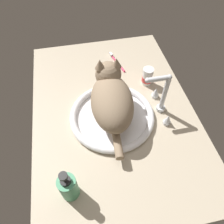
{
  "coord_description": "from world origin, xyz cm",
  "views": [
    {
      "loc": [
        59.1,
        -12.78,
        80.33
      ],
      "look_at": [
        4.49,
        -1.47,
        7.0
      ],
      "focal_mm": 34.62,
      "sensor_mm": 36.0,
      "label": 1
    }
  ],
  "objects_px": {
    "cat": "(111,97)",
    "toothbrush": "(117,62)",
    "soap_pump_bottle": "(68,187)",
    "faucet": "(162,97)",
    "pill_bottle": "(147,77)",
    "sink_basin": "(112,116)"
  },
  "relations": [
    {
      "from": "faucet",
      "to": "toothbrush",
      "type": "bearing_deg",
      "value": -162.2
    },
    {
      "from": "pill_bottle",
      "to": "soap_pump_bottle",
      "type": "bearing_deg",
      "value": -42.05
    },
    {
      "from": "faucet",
      "to": "toothbrush",
      "type": "height_order",
      "value": "faucet"
    },
    {
      "from": "cat",
      "to": "faucet",
      "type": "bearing_deg",
      "value": 83.82
    },
    {
      "from": "faucet",
      "to": "soap_pump_bottle",
      "type": "height_order",
      "value": "faucet"
    },
    {
      "from": "faucet",
      "to": "pill_bottle",
      "type": "xyz_separation_m",
      "value": [
        -0.17,
        -0.0,
        -0.04
      ]
    },
    {
      "from": "faucet",
      "to": "cat",
      "type": "bearing_deg",
      "value": -96.18
    },
    {
      "from": "soap_pump_bottle",
      "to": "toothbrush",
      "type": "xyz_separation_m",
      "value": [
        -0.65,
        0.31,
        -0.05
      ]
    },
    {
      "from": "soap_pump_bottle",
      "to": "toothbrush",
      "type": "relative_size",
      "value": 1.0
    },
    {
      "from": "pill_bottle",
      "to": "toothbrush",
      "type": "relative_size",
      "value": 0.56
    },
    {
      "from": "pill_bottle",
      "to": "toothbrush",
      "type": "distance_m",
      "value": 0.22
    },
    {
      "from": "cat",
      "to": "pill_bottle",
      "type": "distance_m",
      "value": 0.27
    },
    {
      "from": "soap_pump_bottle",
      "to": "pill_bottle",
      "type": "distance_m",
      "value": 0.62
    },
    {
      "from": "sink_basin",
      "to": "soap_pump_bottle",
      "type": "xyz_separation_m",
      "value": [
        0.29,
        -0.21,
        0.05
      ]
    },
    {
      "from": "toothbrush",
      "to": "cat",
      "type": "bearing_deg",
      "value": -16.35
    },
    {
      "from": "cat",
      "to": "toothbrush",
      "type": "xyz_separation_m",
      "value": [
        -0.33,
        0.1,
        -0.11
      ]
    },
    {
      "from": "sink_basin",
      "to": "pill_bottle",
      "type": "xyz_separation_m",
      "value": [
        -0.17,
        0.21,
        0.03
      ]
    },
    {
      "from": "sink_basin",
      "to": "soap_pump_bottle",
      "type": "distance_m",
      "value": 0.36
    },
    {
      "from": "sink_basin",
      "to": "cat",
      "type": "height_order",
      "value": "cat"
    },
    {
      "from": "sink_basin",
      "to": "soap_pump_bottle",
      "type": "bearing_deg",
      "value": -35.51
    },
    {
      "from": "sink_basin",
      "to": "pill_bottle",
      "type": "height_order",
      "value": "pill_bottle"
    },
    {
      "from": "pill_bottle",
      "to": "cat",
      "type": "bearing_deg",
      "value": -54.22
    }
  ]
}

